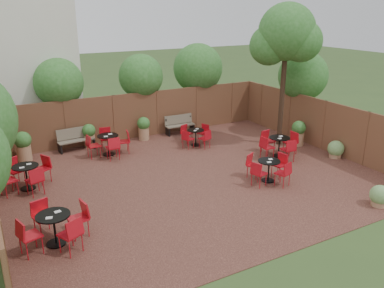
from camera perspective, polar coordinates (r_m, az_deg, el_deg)
ground at (r=13.61m, az=-0.04°, el=-4.77°), size 80.00×80.00×0.00m
courtyard_paving at (r=13.60m, az=-0.04°, el=-4.73°), size 12.00×10.00×0.02m
fence_back at (r=17.60m, az=-7.88°, el=4.03°), size 12.00×0.08×2.00m
fence_right at (r=16.82m, az=18.23°, el=2.55°), size 0.08×10.00×2.00m
neighbour_building at (r=19.05m, az=-24.81°, el=12.83°), size 5.00×4.00×8.00m
overhang_foliage at (r=13.84m, az=-14.74°, el=6.85°), size 15.56×10.64×2.77m
courtyard_tree at (r=16.36m, az=13.31°, el=14.62°), size 2.48×2.38×5.66m
park_bench_left at (r=16.65m, az=-16.24°, el=0.71°), size 1.48×0.61×0.89m
park_bench_right at (r=18.13m, az=-1.81°, el=2.85°), size 1.36×0.44×0.84m
bistro_tables at (r=13.60m, az=-5.39°, el=-2.77°), size 10.49×7.09×0.92m
planters at (r=16.22m, az=-7.92°, el=1.22°), size 10.80×4.46×1.13m
low_shrubs at (r=14.30m, az=23.87°, el=-3.82°), size 2.53×4.01×0.69m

